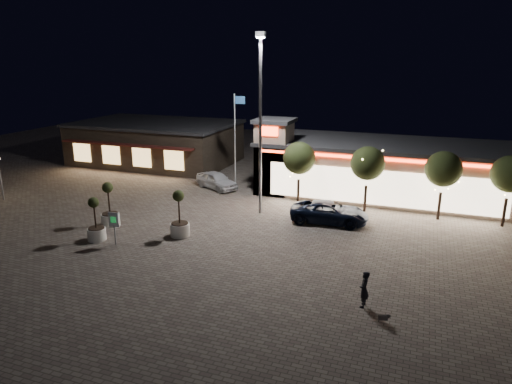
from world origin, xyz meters
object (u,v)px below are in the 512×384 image
(planter_left, at_px, (110,212))
(valet_sign, at_px, (114,222))
(pedestrian, at_px, (364,289))
(pickup_truck, at_px, (329,212))
(planter_mid, at_px, (96,227))
(white_sedan, at_px, (216,180))

(planter_left, relative_size, valet_sign, 1.47)
(pedestrian, distance_m, planter_left, 17.78)
(planter_left, height_order, valet_sign, planter_left)
(pickup_truck, distance_m, planter_left, 14.64)
(valet_sign, bearing_deg, pedestrian, -7.84)
(pickup_truck, height_order, planter_mid, planter_mid)
(white_sedan, xyz_separation_m, valet_sign, (-0.46, -13.28, 0.70))
(pickup_truck, relative_size, white_sedan, 1.22)
(pickup_truck, xyz_separation_m, planter_mid, (-12.74, -7.98, 0.12))
(pickup_truck, xyz_separation_m, valet_sign, (-11.18, -8.25, 0.70))
(pickup_truck, height_order, planter_left, planter_left)
(pedestrian, bearing_deg, planter_left, -102.44)
(white_sedan, distance_m, pedestrian, 20.99)
(pickup_truck, distance_m, valet_sign, 13.91)
(pedestrian, bearing_deg, valet_sign, -95.03)
(white_sedan, bearing_deg, planter_mid, -160.79)
(pickup_truck, height_order, valet_sign, valet_sign)
(valet_sign, bearing_deg, pickup_truck, 36.42)
(pedestrian, bearing_deg, planter_mid, -95.20)
(white_sedan, bearing_deg, pickup_truck, -87.11)
(pedestrian, bearing_deg, pickup_truck, -157.75)
(pickup_truck, relative_size, valet_sign, 2.55)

